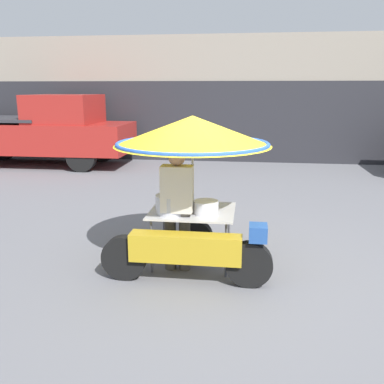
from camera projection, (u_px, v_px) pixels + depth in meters
name	position (u px, v px, depth m)	size (l,w,h in m)	color
ground_plane	(221.00, 272.00, 5.26)	(36.00, 36.00, 0.00)	slate
shopfront_building	(241.00, 99.00, 13.64)	(28.00, 2.06, 3.73)	gray
vendor_motorcycle_cart	(192.00, 149.00, 5.16)	(1.99, 1.92, 1.88)	black
vendor_person	(177.00, 204.00, 5.16)	(0.38, 0.22, 1.51)	#4C473D
pickup_truck	(42.00, 131.00, 12.29)	(5.36, 1.92, 2.02)	black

